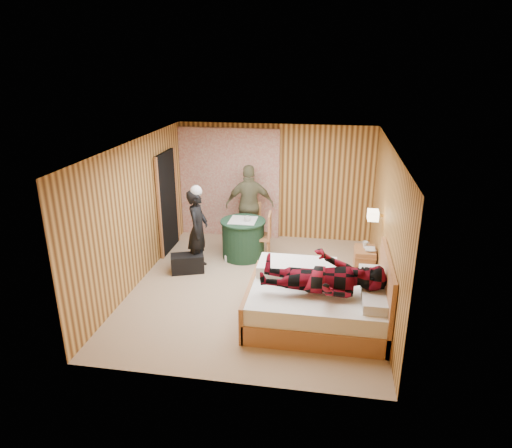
% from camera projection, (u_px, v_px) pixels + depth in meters
% --- Properties ---
extents(floor, '(4.20, 5.00, 0.01)m').
position_uv_depth(floor, '(256.00, 288.00, 7.98)').
color(floor, tan).
rests_on(floor, ground).
extents(ceiling, '(4.20, 5.00, 0.01)m').
position_uv_depth(ceiling, '(256.00, 145.00, 7.12)').
color(ceiling, white).
rests_on(ceiling, wall_back).
extents(wall_back, '(4.20, 0.02, 2.50)m').
position_uv_depth(wall_back, '(275.00, 182.00, 9.87)').
color(wall_back, '#DDA854').
rests_on(wall_back, floor).
extents(wall_left, '(0.02, 5.00, 2.50)m').
position_uv_depth(wall_left, '(136.00, 214.00, 7.88)').
color(wall_left, '#DDA854').
rests_on(wall_left, floor).
extents(wall_right, '(0.02, 5.00, 2.50)m').
position_uv_depth(wall_right, '(386.00, 228.00, 7.23)').
color(wall_right, '#DDA854').
rests_on(wall_right, floor).
extents(curtain, '(2.20, 0.08, 2.40)m').
position_uv_depth(curtain, '(229.00, 183.00, 9.97)').
color(curtain, beige).
rests_on(curtain, floor).
extents(doorway, '(0.06, 0.90, 2.05)m').
position_uv_depth(doorway, '(167.00, 202.00, 9.25)').
color(doorway, black).
rests_on(doorway, floor).
extents(wall_lamp, '(0.26, 0.24, 0.16)m').
position_uv_depth(wall_lamp, '(373.00, 215.00, 7.65)').
color(wall_lamp, gold).
rests_on(wall_lamp, wall_right).
extents(bed, '(2.08, 1.64, 1.13)m').
position_uv_depth(bed, '(320.00, 301.00, 6.88)').
color(bed, '#C67D51').
rests_on(bed, floor).
extents(nightstand, '(0.39, 0.52, 0.51)m').
position_uv_depth(nightstand, '(364.00, 261.00, 8.40)').
color(nightstand, '#C67D51').
rests_on(nightstand, floor).
extents(round_table, '(0.89, 0.89, 0.79)m').
position_uv_depth(round_table, '(243.00, 239.00, 9.07)').
color(round_table, '#1C3E28').
rests_on(round_table, floor).
extents(chair_far, '(0.47, 0.47, 0.93)m').
position_uv_depth(chair_far, '(250.00, 220.00, 9.68)').
color(chair_far, '#C67D51').
rests_on(chair_far, floor).
extents(chair_near, '(0.45, 0.45, 0.94)m').
position_uv_depth(chair_near, '(264.00, 233.00, 8.97)').
color(chair_near, '#C67D51').
rests_on(chair_near, floor).
extents(duffel_bag, '(0.68, 0.51, 0.34)m').
position_uv_depth(duffel_bag, '(188.00, 263.00, 8.52)').
color(duffel_bag, black).
rests_on(duffel_bag, floor).
extents(sneaker_left, '(0.33, 0.20, 0.14)m').
position_uv_depth(sneaker_left, '(252.00, 256.00, 9.08)').
color(sneaker_left, silver).
rests_on(sneaker_left, floor).
extents(sneaker_right, '(0.30, 0.12, 0.13)m').
position_uv_depth(sneaker_right, '(233.00, 258.00, 8.98)').
color(sneaker_right, silver).
rests_on(sneaker_right, floor).
extents(woman_standing, '(0.37, 0.56, 1.54)m').
position_uv_depth(woman_standing, '(198.00, 230.00, 8.50)').
color(woman_standing, black).
rests_on(woman_standing, floor).
extents(man_at_table, '(1.07, 0.59, 1.72)m').
position_uv_depth(man_at_table, '(250.00, 205.00, 9.61)').
color(man_at_table, '#686545').
rests_on(man_at_table, floor).
extents(man_on_bed, '(0.86, 0.67, 1.77)m').
position_uv_depth(man_on_bed, '(323.00, 268.00, 6.43)').
color(man_on_bed, maroon).
rests_on(man_on_bed, bed).
extents(book_lower, '(0.23, 0.27, 0.02)m').
position_uv_depth(book_lower, '(365.00, 249.00, 8.27)').
color(book_lower, silver).
rests_on(book_lower, nightstand).
extents(book_upper, '(0.18, 0.24, 0.02)m').
position_uv_depth(book_upper, '(366.00, 248.00, 8.26)').
color(book_upper, silver).
rests_on(book_upper, nightstand).
extents(cup_nightstand, '(0.10, 0.10, 0.09)m').
position_uv_depth(cup_nightstand, '(365.00, 244.00, 8.42)').
color(cup_nightstand, silver).
rests_on(cup_nightstand, nightstand).
extents(cup_table, '(0.13, 0.13, 0.10)m').
position_uv_depth(cup_table, '(248.00, 219.00, 8.86)').
color(cup_table, silver).
rests_on(cup_table, round_table).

